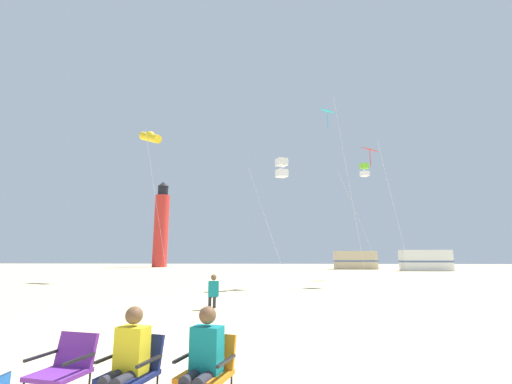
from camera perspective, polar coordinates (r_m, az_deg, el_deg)
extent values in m
plane|color=beige|center=(7.31, -13.14, -24.04)|extent=(200.00, 200.00, 0.00)
cube|color=#722D99|center=(4.95, -29.61, -24.54)|extent=(0.61, 0.61, 0.05)
cube|color=#722D99|center=(5.08, -27.36, -22.02)|extent=(0.54, 0.23, 0.40)
cube|color=black|center=(5.09, -31.67, -21.86)|extent=(0.12, 0.47, 0.03)
cube|color=black|center=(4.74, -26.94, -23.20)|extent=(0.12, 0.47, 0.03)
cube|color=navy|center=(4.58, -20.22, -26.50)|extent=(0.62, 0.62, 0.05)
cube|color=navy|center=(4.72, -18.17, -23.61)|extent=(0.54, 0.24, 0.40)
cube|color=black|center=(4.69, -22.86, -23.68)|extent=(0.13, 0.47, 0.03)
cube|color=black|center=(4.39, -17.05, -24.95)|extent=(0.13, 0.47, 0.03)
cube|color=yellow|center=(4.55, -19.67, -23.27)|extent=(0.38, 0.29, 0.52)
sphere|color=brown|center=(4.48, -19.35, -18.53)|extent=(0.20, 0.20, 0.20)
cylinder|color=#2D2D38|center=(4.51, -22.29, -26.36)|extent=(0.20, 0.38, 0.13)
cylinder|color=#2D2D38|center=(4.42, -20.48, -26.82)|extent=(0.20, 0.38, 0.13)
cube|color=orange|center=(4.40, -8.44, -27.69)|extent=(0.63, 0.63, 0.05)
cube|color=orange|center=(4.56, -6.88, -24.53)|extent=(0.54, 0.25, 0.40)
cube|color=black|center=(4.47, -11.65, -24.94)|extent=(0.15, 0.46, 0.03)
cube|color=black|center=(4.25, -4.88, -25.87)|extent=(0.15, 0.46, 0.03)
cube|color=#147F84|center=(4.37, -8.08, -24.30)|extent=(0.38, 0.30, 0.52)
sphere|color=brown|center=(4.29, -7.94, -19.37)|extent=(0.20, 0.20, 0.20)
cylinder|color=#2D2D38|center=(4.31, -10.44, -27.73)|extent=(0.21, 0.38, 0.13)
cylinder|color=#2D2D38|center=(4.24, -8.29, -28.08)|extent=(0.21, 0.38, 0.13)
cube|color=#147F84|center=(12.40, -6.99, -15.47)|extent=(0.39, 0.31, 0.52)
sphere|color=brown|center=(12.37, -6.95, -13.71)|extent=(0.20, 0.20, 0.20)
cylinder|color=#2D2D38|center=(12.61, -6.73, -16.49)|extent=(0.23, 0.38, 0.13)
cylinder|color=#2D2D38|center=(12.79, -6.84, -17.44)|extent=(0.11, 0.11, 0.42)
cylinder|color=#2D2D38|center=(12.59, -7.48, -16.48)|extent=(0.23, 0.38, 0.13)
cylinder|color=#2D2D38|center=(12.77, -7.59, -17.43)|extent=(0.11, 0.11, 0.42)
cylinder|color=silver|center=(29.82, 16.58, -4.60)|extent=(2.91, 2.05, 9.38)
cube|color=#72D12D|center=(32.32, 17.33, 4.08)|extent=(0.82, 0.82, 0.44)
cube|color=white|center=(32.15, 17.40, 2.88)|extent=(0.82, 0.82, 0.44)
cylinder|color=silver|center=(19.54, 1.88, -5.32)|extent=(2.40, 1.71, 7.14)
cube|color=white|center=(21.42, 4.22, 4.89)|extent=(0.82, 0.82, 0.44)
cube|color=white|center=(21.25, 4.25, 3.07)|extent=(0.82, 0.82, 0.44)
cylinder|color=silver|center=(22.90, 15.22, 0.16)|extent=(1.96, 2.24, 11.82)
cube|color=#1EB2D1|center=(25.39, 11.60, 12.91)|extent=(1.22, 1.22, 0.40)
cylinder|color=#1EB2D1|center=(25.13, 11.66, 11.55)|extent=(0.04, 0.04, 1.10)
cylinder|color=silver|center=(23.81, 21.89, -3.12)|extent=(2.30, 2.12, 9.13)
cube|color=red|center=(25.54, 18.14, 6.65)|extent=(1.22, 1.22, 0.40)
cylinder|color=red|center=(25.36, 18.22, 5.25)|extent=(0.04, 0.04, 1.10)
cylinder|color=silver|center=(28.10, -16.01, -2.00)|extent=(1.63, 2.30, 11.60)
cylinder|color=yellow|center=(30.61, -16.95, 8.55)|extent=(2.44, 2.01, 1.48)
sphere|color=yellow|center=(30.65, -16.93, 8.81)|extent=(0.76, 0.76, 0.76)
cylinder|color=red|center=(70.89, -15.31, -6.13)|extent=(2.80, 2.80, 14.00)
cylinder|color=black|center=(71.91, -15.00, 0.15)|extent=(2.00, 2.00, 1.80)
cone|color=black|center=(72.18, -14.94, 1.25)|extent=(2.20, 2.20, 1.00)
cube|color=#C6B28C|center=(57.37, 15.96, -10.69)|extent=(6.44, 2.41, 2.80)
cube|color=#4C608C|center=(57.37, 15.97, -10.83)|extent=(6.48, 2.45, 0.24)
cube|color=white|center=(53.44, 26.02, -10.05)|extent=(6.41, 2.33, 2.80)
cube|color=#4C608C|center=(53.44, 26.04, -10.20)|extent=(6.45, 2.37, 0.24)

